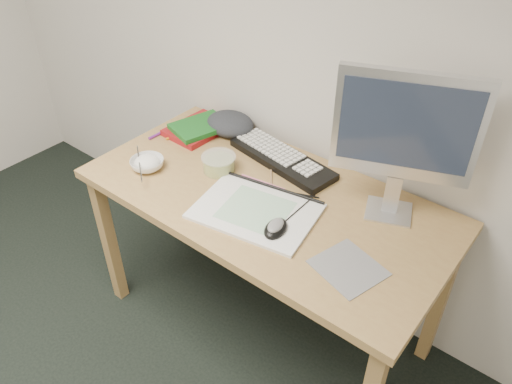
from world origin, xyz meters
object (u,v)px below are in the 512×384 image
(desk, at_px, (265,212))
(monitor, at_px, (405,131))
(rice_bowl, at_px, (147,164))
(keyboard, at_px, (282,159))
(sketchpad, at_px, (256,211))

(desk, height_order, monitor, monitor)
(desk, xyz_separation_m, monitor, (0.41, 0.20, 0.42))
(desk, distance_m, rice_bowl, 0.51)
(keyboard, relative_size, rice_bowl, 3.58)
(keyboard, height_order, monitor, monitor)
(desk, bearing_deg, keyboard, 110.18)
(keyboard, bearing_deg, desk, -60.12)
(monitor, bearing_deg, desk, -175.93)
(desk, distance_m, sketchpad, 0.14)
(desk, height_order, rice_bowl, rice_bowl)
(keyboard, xyz_separation_m, monitor, (0.49, -0.02, 0.32))
(desk, height_order, sketchpad, sketchpad)
(rice_bowl, bearing_deg, monitor, 21.68)
(keyboard, relative_size, monitor, 0.90)
(desk, bearing_deg, rice_bowl, -161.89)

